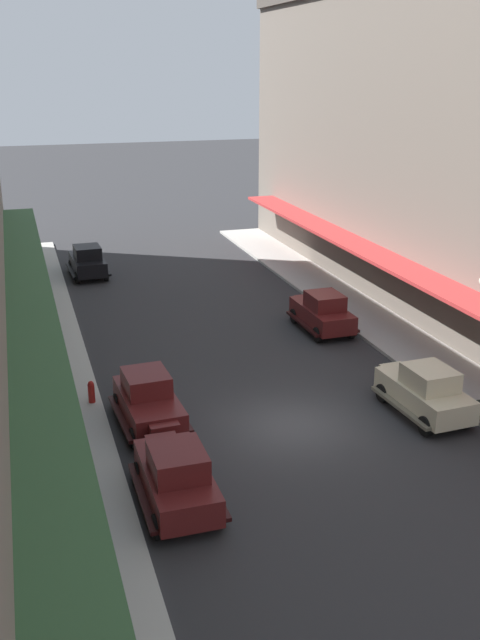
# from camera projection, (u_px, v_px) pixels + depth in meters

# --- Properties ---
(ground_plane) EXTENTS (200.00, 200.00, 0.00)m
(ground_plane) POSITION_uv_depth(u_px,v_px,m) (293.00, 425.00, 24.66)
(ground_plane) COLOR #2D2D30
(sidewalk_left) EXTENTS (3.00, 60.00, 0.15)m
(sidewalk_left) POSITION_uv_depth(u_px,v_px,m) (68.00, 457.00, 22.50)
(sidewalk_left) COLOR #B7B5AD
(sidewalk_left) RESTS_ON ground
(parked_car_0) EXTENTS (2.30, 4.32, 1.84)m
(parked_car_0) POSITION_uv_depth(u_px,v_px,m) (148.00, 399.00, 24.39)
(parked_car_0) COLOR #591919
(parked_car_0) RESTS_ON ground
(parked_car_1) EXTENTS (2.27, 4.31, 1.84)m
(parked_car_1) POSITION_uv_depth(u_px,v_px,m) (87.00, 261.00, 41.96)
(parked_car_1) COLOR black
(parked_car_1) RESTS_ON ground
(parked_car_2) EXTENTS (2.18, 4.27, 1.84)m
(parked_car_2) POSITION_uv_depth(u_px,v_px,m) (323.00, 311.00, 33.26)
(parked_car_2) COLOR #591919
(parked_car_2) RESTS_ON ground
(parked_car_3) EXTENTS (2.30, 4.32, 1.84)m
(parked_car_3) POSITION_uv_depth(u_px,v_px,m) (425.00, 390.00, 25.12)
(parked_car_3) COLOR beige
(parked_car_3) RESTS_ON ground
(parked_car_4) EXTENTS (2.15, 4.27, 1.84)m
(parked_car_4) POSITION_uv_depth(u_px,v_px,m) (177.00, 475.00, 19.86)
(parked_car_4) COLOR #591919
(parked_car_4) RESTS_ON ground
(fire_hydrant) EXTENTS (0.24, 0.24, 0.82)m
(fire_hydrant) POSITION_uv_depth(u_px,v_px,m) (91.00, 392.00, 25.88)
(fire_hydrant) COLOR #B21E19
(fire_hydrant) RESTS_ON sidewalk_left
(pedestrian_0) EXTENTS (0.36, 0.28, 1.67)m
(pedestrian_0) POSITION_uv_depth(u_px,v_px,m) (19.00, 278.00, 38.29)
(pedestrian_0) COLOR #4C4238
(pedestrian_0) RESTS_ON sidewalk_left
(pedestrian_1) EXTENTS (0.36, 0.28, 1.67)m
(pedestrian_1) POSITION_uv_depth(u_px,v_px,m) (85.00, 501.00, 18.56)
(pedestrian_1) COLOR slate
(pedestrian_1) RESTS_ON sidewalk_left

